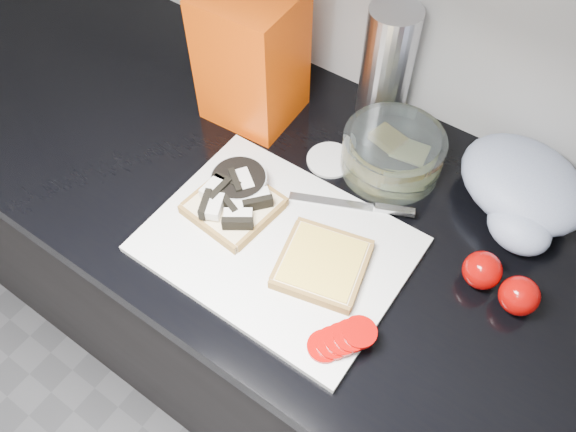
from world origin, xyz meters
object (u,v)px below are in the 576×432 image
(cutting_board, at_px, (277,245))
(glass_bowl, at_px, (392,153))
(bread_bag, at_px, (252,57))
(steel_canister, at_px, (387,64))

(cutting_board, xyz_separation_m, glass_bowl, (0.06, 0.25, 0.03))
(glass_bowl, bearing_deg, cutting_board, -104.39)
(cutting_board, xyz_separation_m, bread_bag, (-0.22, 0.23, 0.12))
(cutting_board, relative_size, steel_canister, 1.82)
(cutting_board, relative_size, glass_bowl, 2.27)
(cutting_board, bearing_deg, bread_bag, 133.29)
(glass_bowl, xyz_separation_m, steel_canister, (-0.09, 0.12, 0.07))
(glass_bowl, distance_m, bread_bag, 0.30)
(cutting_board, bearing_deg, glass_bowl, 75.61)
(bread_bag, relative_size, steel_canister, 1.12)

